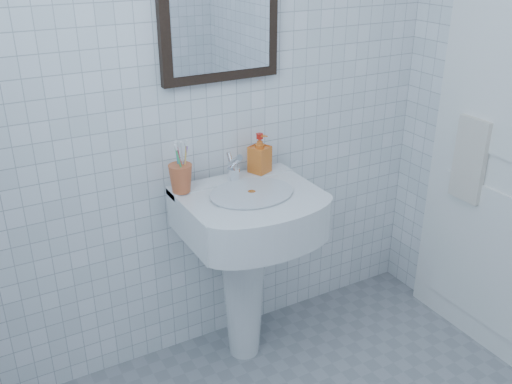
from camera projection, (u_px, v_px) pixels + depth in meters
wall_back at (206, 79)px, 2.28m from camera, size 2.20×0.02×2.50m
washbasin at (246, 247)px, 2.42m from camera, size 0.55×0.40×0.85m
faucet at (234, 169)px, 2.36m from camera, size 0.05×0.11×0.13m
toothbrush_cup at (181, 178)px, 2.26m from camera, size 0.12×0.12×0.11m
soap_dispenser at (260, 153)px, 2.43m from camera, size 0.10×0.10×0.17m
wall_mirror at (219, 0)px, 2.16m from camera, size 0.50×0.04×0.62m
towel_ring at (480, 120)px, 2.44m from camera, size 0.01×0.18×0.18m
hand_towel at (470, 160)px, 2.51m from camera, size 0.03×0.16×0.38m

